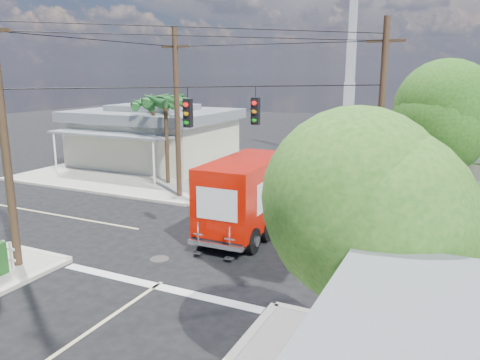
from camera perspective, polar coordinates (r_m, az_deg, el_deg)
The scene contains 12 objects.
ground at distance 19.04m, azimuth -2.62°, elevation -7.70°, with size 120.00×120.00×0.00m, color black.
sidewalk_nw at distance 33.52m, azimuth -10.30°, elevation 1.34°, with size 14.12×14.12×0.14m.
road_markings at distance 17.85m, azimuth -4.87°, elevation -9.17°, with size 32.00×32.00×0.01m.
building_nw at distance 35.08m, azimuth -10.43°, elevation 5.42°, with size 10.80×10.20×4.30m.
radio_tower at distance 36.58m, azimuth 13.21°, elevation 10.97°, with size 0.80×0.80×17.00m.
tree_ne_front at distance 22.56m, azimuth 22.46°, elevation 7.05°, with size 4.21×4.14×6.66m.
tree_se at distance 8.98m, azimuth 15.19°, elevation -4.88°, with size 3.67×3.54×5.62m.
palm_nw_front at distance 28.19m, azimuth -9.10°, elevation 9.42°, with size 3.01×3.08×5.59m.
palm_nw_back at distance 30.59m, azimuth -10.60°, elevation 8.94°, with size 3.01×3.08×5.19m.
utility_poles at distance 20.09m, azimuth -4.60°, elevation 7.10°, with size 12.00×10.68×9.00m.
vending_boxes at distance 22.79m, azimuth 19.71°, elevation -3.14°, with size 1.90×0.50×1.10m.
delivery_truck at distance 20.11m, azimuth 1.55°, elevation -1.65°, with size 2.54×7.54×3.23m.
Camera 1 is at (8.44, -15.69, 6.73)m, focal length 35.00 mm.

